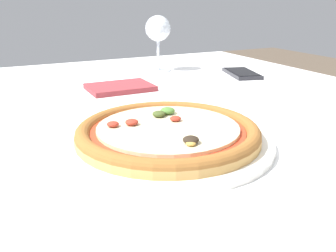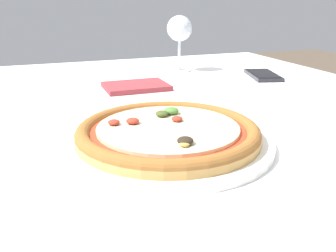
# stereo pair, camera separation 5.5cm
# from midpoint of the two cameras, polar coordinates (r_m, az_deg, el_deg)

# --- Properties ---
(dining_table) EXTENTS (1.50, 1.16, 0.74)m
(dining_table) POSITION_cam_midpoint_polar(r_m,az_deg,el_deg) (0.77, -17.29, -3.37)
(dining_table) COLOR #997047
(dining_table) RESTS_ON ground_plane
(pizza_plate) EXTENTS (0.31, 0.31, 0.04)m
(pizza_plate) POSITION_cam_midpoint_polar(r_m,az_deg,el_deg) (0.56, -2.85, -1.32)
(pizza_plate) COLOR white
(pizza_plate) RESTS_ON dining_table
(wine_glass_far_left) EXTENTS (0.07, 0.07, 0.16)m
(wine_glass_far_left) POSITION_cam_midpoint_polar(r_m,az_deg,el_deg) (1.12, -3.01, 14.28)
(wine_glass_far_left) COLOR silver
(wine_glass_far_left) RESTS_ON dining_table
(cell_phone) EXTENTS (0.11, 0.16, 0.01)m
(cell_phone) POSITION_cam_midpoint_polar(r_m,az_deg,el_deg) (1.08, 9.74, 7.92)
(cell_phone) COLOR #232328
(cell_phone) RESTS_ON dining_table
(napkin_folded) EXTENTS (0.15, 0.11, 0.01)m
(napkin_folded) POSITION_cam_midpoint_polar(r_m,az_deg,el_deg) (0.91, -9.08, 5.83)
(napkin_folded) COLOR #933338
(napkin_folded) RESTS_ON dining_table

